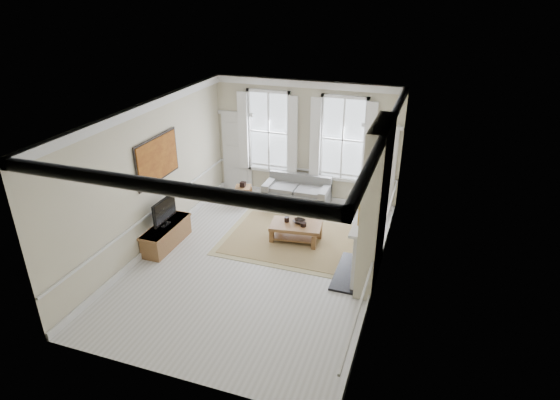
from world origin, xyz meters
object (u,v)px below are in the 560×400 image
at_px(sofa, 298,193).
at_px(side_table, 243,190).
at_px(coffee_table, 296,227).
at_px(tv_stand, 167,235).

relative_size(sofa, side_table, 3.45).
height_order(side_table, coffee_table, side_table).
distance_m(coffee_table, tv_stand, 3.09).
relative_size(side_table, tv_stand, 0.35).
bearing_deg(side_table, coffee_table, -37.11).
distance_m(sofa, coffee_table, 2.01).
bearing_deg(sofa, coffee_table, -74.05).
bearing_deg(tv_stand, side_table, 73.47).
bearing_deg(tv_stand, coffee_table, 22.80).
xyz_separation_m(sofa, side_table, (-1.48, -0.40, 0.05)).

